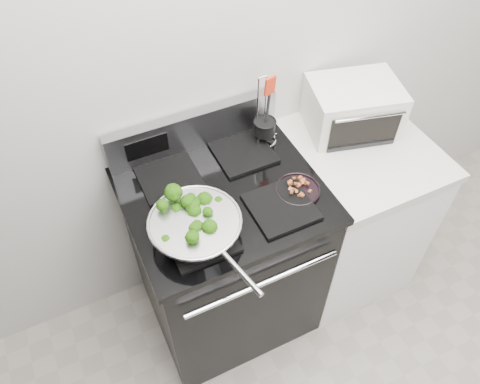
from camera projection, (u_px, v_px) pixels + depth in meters
back_wall at (254, 44)px, 1.86m from camera, size 4.00×0.02×2.70m
gas_range at (226, 256)px, 2.23m from camera, size 0.79×0.69×1.13m
counter at (345, 212)px, 2.44m from camera, size 0.62×0.68×0.92m
skillet at (196, 226)px, 1.70m from camera, size 0.35×0.54×0.07m
broccoli_pile at (195, 222)px, 1.68m from camera, size 0.27×0.27×0.09m
bacon_plate at (298, 188)px, 1.87m from camera, size 0.18×0.18×0.04m
utensil_holder at (265, 130)px, 2.03m from camera, size 0.11×0.11×0.34m
toaster_oven at (353, 107)px, 2.10m from camera, size 0.45×0.38×0.23m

